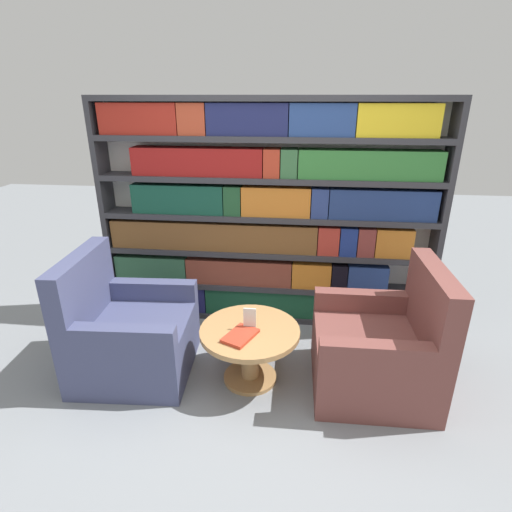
# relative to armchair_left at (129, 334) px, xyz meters

# --- Properties ---
(ground_plane) EXTENTS (14.00, 14.00, 0.00)m
(ground_plane) POSITION_rel_armchair_left_xyz_m (1.02, -0.27, -0.32)
(ground_plane) COLOR gray
(bookshelf) EXTENTS (3.11, 0.30, 2.09)m
(bookshelf) POSITION_rel_armchair_left_xyz_m (1.02, 0.98, 0.71)
(bookshelf) COLOR silver
(bookshelf) RESTS_ON ground_plane
(armchair_left) EXTENTS (0.91, 0.90, 0.99)m
(armchair_left) POSITION_rel_armchair_left_xyz_m (0.00, 0.00, 0.00)
(armchair_left) COLOR #42476B
(armchair_left) RESTS_ON ground_plane
(armchair_right) EXTENTS (0.88, 0.86, 0.99)m
(armchair_right) POSITION_rel_armchair_left_xyz_m (1.95, 0.00, 0.00)
(armchair_right) COLOR brown
(armchair_right) RESTS_ON ground_plane
(coffee_table) EXTENTS (0.76, 0.76, 0.46)m
(coffee_table) POSITION_rel_armchair_left_xyz_m (0.98, -0.03, 0.00)
(coffee_table) COLOR #AD7F4C
(coffee_table) RESTS_ON ground_plane
(table_sign) EXTENTS (0.09, 0.06, 0.18)m
(table_sign) POSITION_rel_armchair_left_xyz_m (0.98, -0.03, 0.21)
(table_sign) COLOR black
(table_sign) RESTS_ON coffee_table
(stray_book) EXTENTS (0.27, 0.32, 0.03)m
(stray_book) POSITION_rel_armchair_left_xyz_m (0.92, -0.15, 0.15)
(stray_book) COLOR #B73823
(stray_book) RESTS_ON coffee_table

